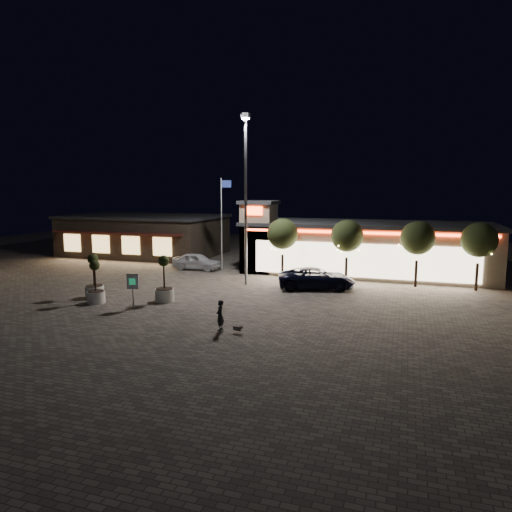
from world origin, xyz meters
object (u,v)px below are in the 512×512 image
(planter_left, at_px, (94,284))
(valet_sign, at_px, (133,284))
(white_sedan, at_px, (197,261))
(planter_mid, at_px, (96,290))
(pickup_truck, at_px, (316,278))
(pedestrian, at_px, (220,315))

(planter_left, distance_m, valet_sign, 4.34)
(white_sedan, distance_m, planter_left, 11.95)
(planter_left, xyz_separation_m, valet_sign, (3.98, -1.63, 0.57))
(planter_left, xyz_separation_m, planter_mid, (0.97, -1.12, -0.07))
(planter_left, bearing_deg, planter_mid, -49.02)
(planter_mid, bearing_deg, pickup_truck, 34.71)
(pedestrian, bearing_deg, white_sedan, -154.69)
(white_sedan, distance_m, planter_mid, 12.97)
(white_sedan, distance_m, pedestrian, 18.02)
(white_sedan, xyz_separation_m, planter_mid, (-0.67, -12.95, 0.09))
(planter_mid, bearing_deg, pedestrian, -16.21)
(pickup_truck, relative_size, planter_left, 1.86)
(planter_mid, relative_size, valet_sign, 1.28)
(pickup_truck, distance_m, planter_mid, 14.85)
(valet_sign, bearing_deg, planter_mid, 170.43)
(planter_left, relative_size, valet_sign, 1.38)
(white_sedan, relative_size, planter_mid, 1.61)
(pickup_truck, bearing_deg, planter_mid, 108.75)
(planter_mid, height_order, valet_sign, planter_mid)
(pedestrian, relative_size, planter_left, 0.53)
(pickup_truck, relative_size, planter_mid, 2.01)
(pickup_truck, bearing_deg, pedestrian, 150.44)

